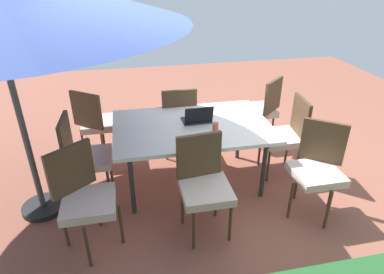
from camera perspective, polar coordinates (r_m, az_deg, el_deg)
ground_plane at (r=4.12m, az=0.00°, el=-7.66°), size 10.00×10.00×0.02m
dining_table at (r=3.75m, az=0.00°, el=1.36°), size 1.73×1.15×0.77m
chair_south at (r=4.43m, az=-2.42°, el=3.39°), size 0.46×0.46×0.98m
chair_northwest at (r=3.62m, az=20.54°, el=-4.55°), size 0.58×0.58×0.98m
chair_southwest at (r=4.83m, az=11.74°, el=4.97°), size 0.58×0.59×0.98m
chair_southeast at (r=4.49m, az=-15.88°, el=2.67°), size 0.58×0.58×0.98m
chair_east at (r=3.77m, az=-17.95°, el=-2.77°), size 0.47×0.46×0.98m
chair_north at (r=3.17m, az=2.03°, el=-7.59°), size 0.47×0.48×0.98m
chair_west at (r=4.17m, az=15.68°, el=0.70°), size 0.48×0.47×0.98m
chair_northeast at (r=3.16m, az=-17.87°, el=-9.28°), size 0.58×0.58×0.98m
laptop at (r=3.76m, az=0.92°, el=3.15°), size 0.33×0.26×0.21m
cup at (r=3.59m, az=3.99°, el=1.75°), size 0.06×0.06×0.09m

